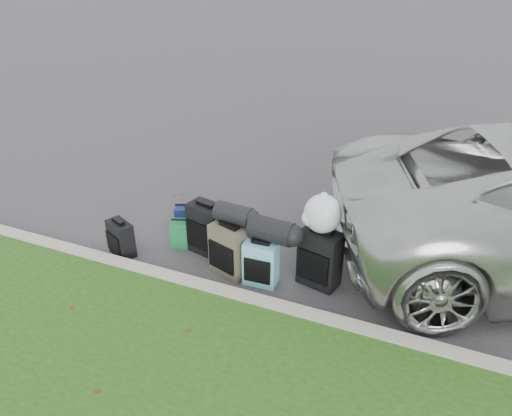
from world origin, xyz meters
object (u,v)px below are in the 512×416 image
at_px(suitcase_large_black_right, 320,258).
at_px(tote_navy, 184,215).
at_px(suitcase_olive, 230,250).
at_px(suitcase_large_black_left, 207,229).
at_px(suitcase_small_black, 121,239).
at_px(tote_green, 183,233).
at_px(suitcase_teal, 261,263).

xyz_separation_m(suitcase_large_black_right, tote_navy, (-2.16, 0.59, -0.22)).
bearing_deg(suitcase_olive, suitcase_large_black_left, 165.06).
relative_size(suitcase_olive, suitcase_large_black_right, 0.91).
distance_m(suitcase_small_black, suitcase_large_black_left, 1.10).
xyz_separation_m(suitcase_large_black_left, tote_navy, (-0.65, 0.50, -0.21)).
relative_size(suitcase_large_black_right, tote_navy, 2.67).
distance_m(suitcase_large_black_left, suitcase_olive, 0.55).
relative_size(suitcase_large_black_left, tote_green, 2.01).
bearing_deg(suitcase_large_black_right, suitcase_teal, -144.76).
bearing_deg(tote_green, suitcase_large_black_left, -23.40).
bearing_deg(suitcase_teal, tote_green, 160.55).
bearing_deg(suitcase_teal, tote_navy, 147.81).
xyz_separation_m(suitcase_teal, tote_green, (-1.26, 0.37, -0.11)).
distance_m(suitcase_small_black, suitcase_olive, 1.46).
distance_m(suitcase_large_black_left, tote_green, 0.42).
bearing_deg(tote_navy, suitcase_teal, -51.81).
distance_m(suitcase_olive, tote_navy, 1.37).
height_order(suitcase_large_black_left, suitcase_olive, suitcase_large_black_left).
height_order(suitcase_olive, suitcase_teal, suitcase_olive).
xyz_separation_m(tote_green, tote_navy, (-0.27, 0.48, -0.04)).
xyz_separation_m(suitcase_small_black, suitcase_olive, (1.44, 0.20, 0.09)).
relative_size(suitcase_large_black_left, suitcase_olive, 1.06).
bearing_deg(tote_navy, suitcase_olive, -58.07).
bearing_deg(suitcase_olive, suitcase_teal, 8.59).
relative_size(suitcase_teal, tote_navy, 2.11).
distance_m(suitcase_large_black_left, suitcase_teal, 0.95).
bearing_deg(suitcase_small_black, tote_green, 64.50).
xyz_separation_m(suitcase_olive, suitcase_large_black_right, (1.05, 0.19, 0.03)).
relative_size(suitcase_small_black, suitcase_large_black_left, 0.68).
height_order(suitcase_small_black, tote_navy, suitcase_small_black).
height_order(suitcase_olive, tote_navy, suitcase_olive).
relative_size(suitcase_small_black, tote_green, 1.37).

